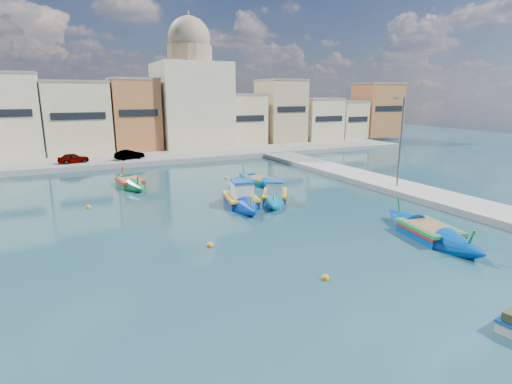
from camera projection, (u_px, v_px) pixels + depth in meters
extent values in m
plane|color=#13333B|center=(239.00, 248.00, 21.69)|extent=(160.00, 160.00, 0.00)
cube|color=gray|center=(463.00, 205.00, 29.33)|extent=(4.00, 70.00, 0.50)
cube|color=gray|center=(135.00, 159.00, 49.53)|extent=(80.00, 8.00, 0.60)
cube|color=beige|center=(5.00, 116.00, 48.57)|extent=(7.88, 6.24, 9.89)
cube|color=black|center=(1.00, 113.00, 45.69)|extent=(6.30, 0.10, 0.90)
cube|color=beige|center=(78.00, 118.00, 52.68)|extent=(7.88, 7.44, 8.99)
cube|color=gray|center=(74.00, 82.00, 51.57)|extent=(8.04, 7.59, 0.30)
cube|color=black|center=(79.00, 116.00, 49.28)|extent=(6.30, 0.10, 0.90)
cube|color=#BC6F3B|center=(135.00, 116.00, 55.16)|extent=(6.17, 6.13, 9.43)
cube|color=gray|center=(132.00, 79.00, 54.01)|extent=(6.29, 6.26, 0.30)
cube|color=black|center=(139.00, 113.00, 52.33)|extent=(4.93, 0.10, 0.90)
cube|color=tan|center=(187.00, 126.00, 59.46)|extent=(7.31, 7.69, 6.05)
cube|color=gray|center=(186.00, 104.00, 58.70)|extent=(7.46, 7.85, 0.30)
cube|color=black|center=(194.00, 125.00, 55.99)|extent=(5.85, 0.10, 0.90)
cube|color=beige|center=(236.00, 120.00, 62.53)|extent=(7.54, 7.30, 7.41)
cube|color=gray|center=(236.00, 94.00, 61.62)|extent=(7.69, 7.45, 0.30)
cube|color=black|center=(246.00, 119.00, 59.22)|extent=(6.03, 0.10, 0.90)
cube|color=tan|center=(281.00, 112.00, 65.51)|extent=(6.36, 6.97, 9.63)
cube|color=gray|center=(281.00, 80.00, 64.33)|extent=(6.48, 7.11, 0.30)
cube|color=black|center=(292.00, 109.00, 62.31)|extent=(5.09, 0.10, 0.90)
cube|color=beige|center=(317.00, 120.00, 68.83)|extent=(6.63, 6.70, 6.65)
cube|color=gray|center=(318.00, 99.00, 68.01)|extent=(6.76, 6.83, 0.30)
cube|color=black|center=(329.00, 119.00, 65.79)|extent=(5.30, 0.10, 0.90)
cube|color=beige|center=(344.00, 120.00, 71.85)|extent=(5.08, 7.51, 6.20)
cube|color=gray|center=(345.00, 101.00, 71.08)|extent=(5.18, 7.66, 0.30)
cube|color=black|center=(358.00, 119.00, 68.46)|extent=(4.06, 0.10, 0.90)
cube|color=#BC6F3B|center=(377.00, 111.00, 73.77)|extent=(7.79, 6.00, 9.33)
cube|color=gray|center=(379.00, 84.00, 72.63)|extent=(7.95, 6.12, 0.30)
cube|color=black|center=(389.00, 108.00, 71.00)|extent=(6.23, 0.10, 0.90)
cube|color=beige|center=(192.00, 105.00, 59.29)|extent=(10.00, 10.00, 12.00)
cylinder|color=#9E8466|center=(190.00, 54.00, 57.58)|extent=(6.40, 6.40, 2.40)
sphere|color=#9E8466|center=(189.00, 38.00, 57.06)|extent=(6.00, 6.00, 6.00)
cylinder|color=#9E8466|center=(188.00, 16.00, 56.37)|extent=(0.30, 0.30, 1.60)
cylinder|color=#595B60|center=(400.00, 145.00, 33.46)|extent=(0.16, 0.16, 8.00)
cylinder|color=#595B60|center=(401.00, 97.00, 32.36)|extent=(1.00, 0.10, 0.10)
cube|color=#595B60|center=(396.00, 98.00, 32.16)|extent=(0.35, 0.15, 0.18)
imported|color=#4C1919|center=(73.00, 158.00, 45.03)|extent=(3.43, 1.85, 1.11)
imported|color=#4C1919|center=(130.00, 155.00, 47.66)|extent=(3.60, 2.13, 1.12)
cube|color=#0068A3|center=(275.00, 197.00, 31.69)|extent=(3.11, 3.59, 0.88)
cone|color=#0068A3|center=(276.00, 189.00, 34.19)|extent=(2.98, 3.37, 2.25)
cone|color=#0068A3|center=(274.00, 206.00, 29.17)|extent=(2.98, 3.37, 2.25)
cube|color=yellow|center=(275.00, 193.00, 31.61)|extent=(3.26, 3.77, 0.16)
cube|color=red|center=(275.00, 195.00, 31.64)|extent=(3.21, 3.68, 0.09)
cube|color=olive|center=(275.00, 192.00, 31.59)|extent=(2.74, 3.21, 0.05)
cylinder|color=yellow|center=(276.00, 182.00, 34.31)|extent=(0.32, 0.42, 0.96)
cylinder|color=yellow|center=(274.00, 199.00, 28.79)|extent=(0.32, 0.42, 0.96)
cube|color=white|center=(275.00, 187.00, 31.03)|extent=(1.87, 2.00, 0.96)
cube|color=#0F47A5|center=(275.00, 181.00, 30.91)|extent=(1.99, 2.13, 0.11)
cube|color=#0030A8|center=(241.00, 202.00, 30.26)|extent=(2.65, 3.62, 1.03)
cone|color=#0030A8|center=(233.00, 193.00, 32.80)|extent=(2.60, 3.40, 2.58)
cone|color=#0030A8|center=(250.00, 211.00, 27.70)|extent=(2.60, 3.40, 2.58)
cube|color=yellow|center=(241.00, 196.00, 30.16)|extent=(2.76, 3.81, 0.19)
cube|color=red|center=(241.00, 199.00, 30.20)|extent=(2.76, 3.70, 0.10)
cube|color=olive|center=(241.00, 195.00, 30.14)|extent=(2.29, 3.27, 0.06)
cylinder|color=yellow|center=(232.00, 184.00, 32.89)|extent=(0.23, 0.51, 1.12)
cylinder|color=yellow|center=(251.00, 203.00, 27.29)|extent=(0.23, 0.51, 1.12)
cube|color=white|center=(242.00, 189.00, 29.56)|extent=(1.73, 1.92, 1.13)
cube|color=#0F47A5|center=(242.00, 181.00, 29.41)|extent=(1.84, 2.05, 0.12)
cube|color=#005598|center=(258.00, 182.00, 37.29)|extent=(2.10, 3.11, 0.89)
cone|color=#005598|center=(245.00, 177.00, 39.26)|extent=(2.07, 2.90, 2.23)
cone|color=#005598|center=(273.00, 186.00, 35.30)|extent=(2.07, 2.90, 2.23)
cube|color=#1A863D|center=(258.00, 178.00, 37.20)|extent=(2.19, 3.28, 0.16)
cube|color=#197F33|center=(258.00, 180.00, 37.24)|extent=(2.19, 3.17, 0.09)
cube|color=olive|center=(258.00, 177.00, 37.19)|extent=(1.80, 2.82, 0.05)
cylinder|color=#1A863D|center=(244.00, 171.00, 39.32)|extent=(0.17, 0.43, 0.97)
cylinder|color=#1A863D|center=(275.00, 181.00, 34.97)|extent=(0.17, 0.43, 0.97)
cube|color=#0B7838|center=(130.00, 184.00, 36.33)|extent=(2.18, 3.08, 0.97)
cone|color=#0B7838|center=(124.00, 179.00, 38.33)|extent=(2.16, 2.89, 2.38)
cone|color=#0B7838|center=(137.00, 189.00, 34.31)|extent=(2.16, 2.89, 2.38)
cube|color=red|center=(130.00, 180.00, 36.23)|extent=(2.27, 3.24, 0.17)
cube|color=red|center=(130.00, 182.00, 36.27)|extent=(2.28, 3.14, 0.10)
cube|color=olive|center=(130.00, 179.00, 36.22)|extent=(1.86, 2.79, 0.06)
cylinder|color=red|center=(123.00, 172.00, 38.38)|extent=(0.17, 0.47, 1.05)
cylinder|color=red|center=(138.00, 182.00, 33.96)|extent=(0.17, 0.47, 1.05)
cube|color=#0042A0|center=(429.00, 234.00, 23.22)|extent=(2.76, 3.68, 1.08)
cone|color=#0042A0|center=(401.00, 219.00, 25.79)|extent=(2.71, 3.47, 2.68)
cone|color=#0042A0|center=(465.00, 251.00, 20.63)|extent=(2.71, 3.47, 2.68)
cube|color=#1B893B|center=(430.00, 227.00, 23.12)|extent=(2.88, 3.87, 0.19)
cube|color=red|center=(430.00, 230.00, 23.16)|extent=(2.87, 3.76, 0.11)
cube|color=olive|center=(430.00, 225.00, 23.10)|extent=(2.38, 3.32, 0.06)
cylinder|color=#1B893B|center=(399.00, 208.00, 25.88)|extent=(0.25, 0.53, 1.18)
cylinder|color=#1B893B|center=(470.00, 240.00, 20.21)|extent=(0.25, 0.53, 1.18)
sphere|color=#F9A01A|center=(210.00, 245.00, 21.88)|extent=(0.36, 0.36, 0.36)
sphere|color=#F9A01A|center=(247.00, 206.00, 29.65)|extent=(0.36, 0.36, 0.36)
sphere|color=#F9A01A|center=(226.00, 178.00, 39.44)|extent=(0.36, 0.36, 0.36)
sphere|color=#F9A01A|center=(89.00, 207.00, 29.31)|extent=(0.36, 0.36, 0.36)
sphere|color=#F9A01A|center=(448.00, 209.00, 28.76)|extent=(0.36, 0.36, 0.36)
sphere|color=#F9A01A|center=(325.00, 278.00, 17.98)|extent=(0.36, 0.36, 0.36)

